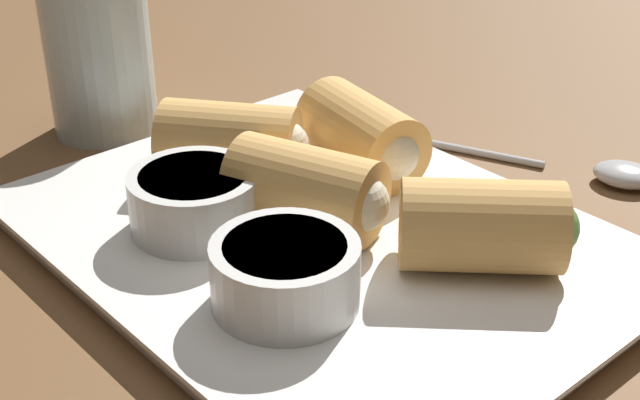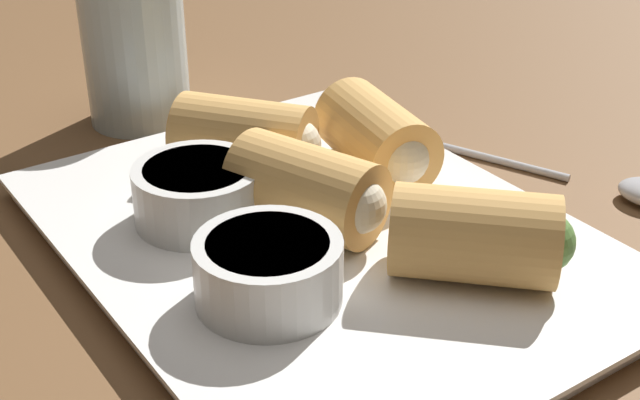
{
  "view_description": "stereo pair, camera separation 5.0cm",
  "coord_description": "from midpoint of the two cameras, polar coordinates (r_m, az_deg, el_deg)",
  "views": [
    {
      "loc": [
        -26.82,
        30.09,
        28.02
      ],
      "look_at": [
        3.91,
        2.76,
        5.36
      ],
      "focal_mm": 50.0,
      "sensor_mm": 36.0,
      "label": 1
    },
    {
      "loc": [
        -29.92,
        26.15,
        28.02
      ],
      "look_at": [
        3.91,
        2.76,
        5.36
      ],
      "focal_mm": 50.0,
      "sensor_mm": 36.0,
      "label": 2
    }
  ],
  "objects": [
    {
      "name": "drinking_glass",
      "position": [
        0.64,
        -16.18,
        8.64
      ],
      "size": [
        7.17,
        7.17,
        10.43
      ],
      "color": "silver",
      "rests_on": "table_surface"
    },
    {
      "name": "table_surface",
      "position": [
        0.48,
        2.58,
        -5.25
      ],
      "size": [
        180.0,
        140.0,
        2.0
      ],
      "color": "brown",
      "rests_on": "ground"
    },
    {
      "name": "spoon",
      "position": [
        0.58,
        15.11,
        1.76
      ],
      "size": [
        17.19,
        8.56,
        1.35
      ],
      "color": "#B2B2B7",
      "rests_on": "table_surface"
    },
    {
      "name": "roll_front_right",
      "position": [
        0.47,
        -3.53,
        0.52
      ],
      "size": [
        9.1,
        7.07,
        4.64
      ],
      "color": "#DBA356",
      "rests_on": "serving_plate"
    },
    {
      "name": "dipping_bowl_far",
      "position": [
        0.48,
        -11.01,
        0.0
      ],
      "size": [
        7.02,
        7.02,
        3.2
      ],
      "color": "silver",
      "rests_on": "serving_plate"
    },
    {
      "name": "roll_back_left",
      "position": [
        0.53,
        -8.08,
        3.61
      ],
      "size": [
        9.11,
        8.52,
        4.64
      ],
      "color": "#DBA356",
      "rests_on": "serving_plate"
    },
    {
      "name": "serving_plate",
      "position": [
        0.48,
        -2.98,
        -2.79
      ],
      "size": [
        32.67,
        24.64,
        1.5
      ],
      "color": "white",
      "rests_on": "table_surface"
    },
    {
      "name": "roll_front_left",
      "position": [
        0.53,
        0.2,
        4.02
      ],
      "size": [
        9.04,
        6.0,
        4.64
      ],
      "color": "#DBA356",
      "rests_on": "serving_plate"
    },
    {
      "name": "roll_back_right",
      "position": [
        0.44,
        7.69,
        -1.76
      ],
      "size": [
        8.88,
        8.9,
        4.64
      ],
      "color": "#DBA356",
      "rests_on": "serving_plate"
    },
    {
      "name": "dipping_bowl_near",
      "position": [
        0.41,
        -5.7,
        -4.71
      ],
      "size": [
        7.02,
        7.02,
        3.2
      ],
      "color": "silver",
      "rests_on": "serving_plate"
    }
  ]
}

